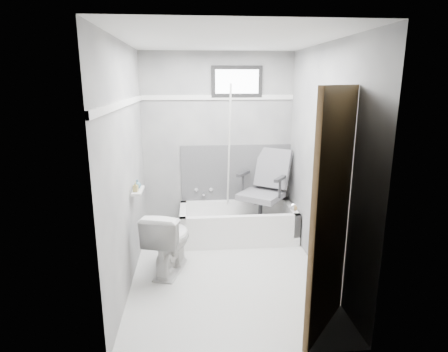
{
  "coord_description": "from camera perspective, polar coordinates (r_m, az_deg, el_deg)",
  "views": [
    {
      "loc": [
        -0.36,
        -3.67,
        2.03
      ],
      "look_at": [
        0.0,
        0.35,
        1.0
      ],
      "focal_mm": 30.0,
      "sensor_mm": 36.0,
      "label": 1
    }
  ],
  "objects": [
    {
      "name": "ceiling",
      "position": [
        3.7,
        0.51,
        20.06
      ],
      "size": [
        2.6,
        2.6,
        0.0
      ],
      "primitive_type": "plane",
      "rotation": [
        3.14,
        0.0,
        0.0
      ],
      "color": "silver",
      "rests_on": "floor"
    },
    {
      "name": "toilet",
      "position": [
        4.15,
        -8.4,
        -9.75
      ],
      "size": [
        0.58,
        0.79,
        0.7
      ],
      "primitive_type": "imported",
      "rotation": [
        0.0,
        0.0,
        2.86
      ],
      "color": "silver",
      "rests_on": "floor"
    },
    {
      "name": "trim_left",
      "position": [
        3.73,
        -15.06,
        10.63
      ],
      "size": [
        0.02,
        2.6,
        0.06
      ],
      "primitive_type": "cube",
      "color": "white",
      "rests_on": "wall_left"
    },
    {
      "name": "wall_back",
      "position": [
        5.05,
        -0.96,
        4.85
      ],
      "size": [
        2.0,
        0.02,
        2.4
      ],
      "primitive_type": "cube",
      "color": "slate",
      "rests_on": "floor"
    },
    {
      "name": "window",
      "position": [
        4.99,
        1.97,
        14.19
      ],
      "size": [
        0.66,
        0.04,
        0.4
      ],
      "primitive_type": null,
      "color": "black",
      "rests_on": "wall_back"
    },
    {
      "name": "floor",
      "position": [
        4.21,
        0.44,
        -14.53
      ],
      "size": [
        2.6,
        2.6,
        0.0
      ],
      "primitive_type": "plane",
      "color": "white",
      "rests_on": "ground"
    },
    {
      "name": "soap_bottle_b",
      "position": [
        4.11,
        -13.06,
        -1.17
      ],
      "size": [
        0.09,
        0.09,
        0.1
      ],
      "primitive_type": "imported",
      "rotation": [
        0.0,
        0.0,
        0.19
      ],
      "color": "slate",
      "rests_on": "shelf"
    },
    {
      "name": "wall_front",
      "position": [
        2.53,
        3.32,
        -4.78
      ],
      "size": [
        2.0,
        0.02,
        2.4
      ],
      "primitive_type": "cube",
      "color": "slate",
      "rests_on": "floor"
    },
    {
      "name": "office_chair",
      "position": [
        4.93,
        5.63,
        -2.11
      ],
      "size": [
        0.84,
        0.84,
        1.04
      ],
      "primitive_type": null,
      "rotation": [
        0.0,
        0.0,
        -0.63
      ],
      "color": "slate",
      "rests_on": "bathtub"
    },
    {
      "name": "soap_bottle_a",
      "position": [
        3.97,
        -13.33,
        -1.62
      ],
      "size": [
        0.06,
        0.06,
        0.1
      ],
      "primitive_type": "imported",
      "rotation": [
        0.0,
        0.0,
        -0.25
      ],
      "color": "#9E904F",
      "rests_on": "shelf"
    },
    {
      "name": "pole",
      "position": [
        4.85,
        0.74,
        2.66
      ],
      "size": [
        0.02,
        0.45,
        1.91
      ],
      "primitive_type": "cylinder",
      "rotation": [
        0.22,
        0.0,
        0.0
      ],
      "color": "silver",
      "rests_on": "bathtub"
    },
    {
      "name": "shelf",
      "position": [
        4.06,
        -12.99,
        -2.2
      ],
      "size": [
        0.1,
        0.32,
        0.02
      ],
      "primitive_type": "cube",
      "color": "silver",
      "rests_on": "wall_left"
    },
    {
      "name": "wall_left",
      "position": [
        3.81,
        -14.66,
        1.29
      ],
      "size": [
        0.02,
        2.6,
        2.4
      ],
      "primitive_type": "cube",
      "color": "slate",
      "rests_on": "floor"
    },
    {
      "name": "door",
      "position": [
        2.92,
        22.75,
        -7.44
      ],
      "size": [
        0.78,
        0.78,
        2.0
      ],
      "primitive_type": null,
      "color": "brown",
      "rests_on": "floor"
    },
    {
      "name": "wall_right",
      "position": [
        4.0,
        14.9,
        1.86
      ],
      "size": [
        0.02,
        2.6,
        2.4
      ],
      "primitive_type": "cube",
      "color": "slate",
      "rests_on": "floor"
    },
    {
      "name": "backerboard",
      "position": [
        5.14,
        1.85,
        0.47
      ],
      "size": [
        1.5,
        0.02,
        0.78
      ],
      "primitive_type": "cube",
      "color": "#4C4C4F",
      "rests_on": "wall_back"
    },
    {
      "name": "bathtub",
      "position": [
        4.98,
        2.06,
        -7.13
      ],
      "size": [
        1.5,
        0.7,
        0.42
      ],
      "primitive_type": null,
      "color": "white",
      "rests_on": "floor"
    },
    {
      "name": "trim_back",
      "position": [
        4.97,
        -0.98,
        11.89
      ],
      "size": [
        2.0,
        0.02,
        0.06
      ],
      "primitive_type": "cube",
      "color": "white",
      "rests_on": "wall_back"
    },
    {
      "name": "faucet",
      "position": [
        5.16,
        -3.12,
        -2.39
      ],
      "size": [
        0.26,
        0.1,
        0.16
      ],
      "primitive_type": null,
      "color": "silver",
      "rests_on": "wall_back"
    }
  ]
}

